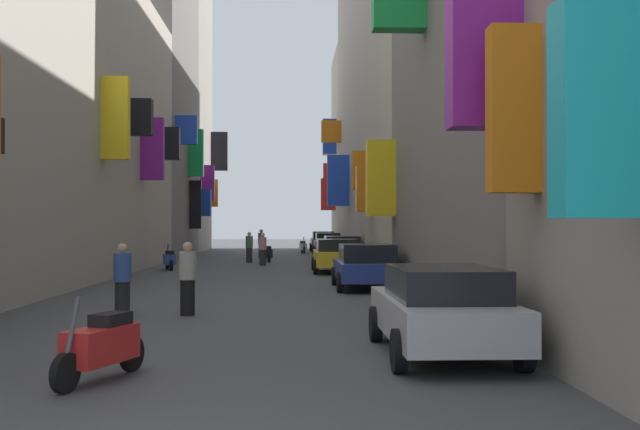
% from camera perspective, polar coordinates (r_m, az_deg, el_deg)
% --- Properties ---
extents(ground_plane, '(140.00, 140.00, 0.00)m').
position_cam_1_polar(ground_plane, '(34.09, -4.80, -4.07)').
color(ground_plane, '#424244').
extents(building_left_mid_b, '(7.11, 18.68, 12.43)m').
position_cam_1_polar(building_left_mid_b, '(34.46, -18.36, 6.34)').
color(building_left_mid_b, '#B2A899').
rests_on(building_left_mid_b, ground).
extents(building_left_mid_c, '(7.24, 12.23, 18.48)m').
position_cam_1_polar(building_left_mid_c, '(49.77, -13.35, 7.66)').
color(building_left_mid_c, slate).
rests_on(building_left_mid_c, ground).
extents(building_left_far, '(7.35, 9.56, 21.32)m').
position_cam_1_polar(building_left_far, '(60.60, -11.35, 7.51)').
color(building_left_far, gray).
rests_on(building_left_far, ground).
extents(building_right_mid_b, '(7.34, 29.44, 21.49)m').
position_cam_1_polar(building_right_mid_b, '(42.13, 6.78, 11.27)').
color(building_right_mid_b, '#B2A899').
rests_on(building_right_mid_b, ground).
extents(building_right_mid_c, '(7.13, 8.58, 15.39)m').
position_cam_1_polar(building_right_mid_c, '(60.32, 3.92, 4.70)').
color(building_right_mid_c, '#BCB29E').
rests_on(building_right_mid_c, ground).
extents(parked_car_silver, '(1.88, 4.24, 1.36)m').
position_cam_1_polar(parked_car_silver, '(11.85, 9.09, -6.89)').
color(parked_car_silver, '#B7B7BC').
rests_on(parked_car_silver, ground).
extents(parked_car_black, '(2.03, 4.21, 1.43)m').
position_cam_1_polar(parked_car_black, '(37.14, 1.62, -2.62)').
color(parked_car_black, black).
rests_on(parked_car_black, ground).
extents(parked_car_red, '(1.90, 4.05, 1.45)m').
position_cam_1_polar(parked_car_red, '(49.78, 0.57, -2.14)').
color(parked_car_red, '#B21E1E').
rests_on(parked_car_red, ground).
extents(parked_car_yellow, '(1.99, 4.16, 1.39)m').
position_cam_1_polar(parked_car_yellow, '(31.81, 1.23, -2.98)').
color(parked_car_yellow, gold).
rests_on(parked_car_yellow, ground).
extents(parked_car_blue, '(1.99, 4.19, 1.39)m').
position_cam_1_polar(parked_car_blue, '(23.79, 3.48, -3.76)').
color(parked_car_blue, navy).
rests_on(parked_car_blue, ground).
extents(parked_car_green, '(1.90, 4.50, 1.49)m').
position_cam_1_polar(parked_car_green, '(56.35, 0.22, -1.95)').
color(parked_car_green, '#236638').
rests_on(parked_car_green, ground).
extents(scooter_black, '(0.64, 1.76, 1.13)m').
position_cam_1_polar(scooter_black, '(40.91, -3.99, -2.86)').
color(scooter_black, black).
rests_on(scooter_black, ground).
extents(scooter_white, '(0.55, 1.84, 1.13)m').
position_cam_1_polar(scooter_white, '(52.89, -1.28, -2.38)').
color(scooter_white, silver).
rests_on(scooter_white, ground).
extents(scooter_blue, '(0.71, 1.72, 1.13)m').
position_cam_1_polar(scooter_blue, '(34.21, -11.19, -3.27)').
color(scooter_blue, '#2D4CAD').
rests_on(scooter_blue, ground).
extents(scooter_red, '(0.82, 1.83, 1.13)m').
position_cam_1_polar(scooter_red, '(10.24, -15.99, -9.32)').
color(scooter_red, red).
rests_on(scooter_red, ground).
extents(pedestrian_crossing, '(0.47, 0.47, 1.72)m').
position_cam_1_polar(pedestrian_crossing, '(45.68, -4.42, -2.14)').
color(pedestrian_crossing, black).
rests_on(pedestrian_crossing, ground).
extents(pedestrian_near_left, '(0.48, 0.48, 1.61)m').
position_cam_1_polar(pedestrian_near_left, '(17.09, -9.87, -4.72)').
color(pedestrian_near_left, black).
rests_on(pedestrian_near_left, ground).
extents(pedestrian_near_right, '(0.42, 0.42, 1.60)m').
position_cam_1_polar(pedestrian_near_right, '(40.24, -5.31, -2.42)').
color(pedestrian_near_right, '#272727').
rests_on(pedestrian_near_right, ground).
extents(pedestrian_mid_street, '(0.51, 0.51, 1.59)m').
position_cam_1_polar(pedestrian_mid_street, '(37.21, -4.31, -2.58)').
color(pedestrian_mid_street, '#2F2F2F').
rests_on(pedestrian_mid_street, ground).
extents(pedestrian_far_away, '(0.42, 0.42, 1.59)m').
position_cam_1_polar(pedestrian_far_away, '(16.96, -14.54, -4.79)').
color(pedestrian_far_away, black).
rests_on(pedestrian_far_away, ground).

